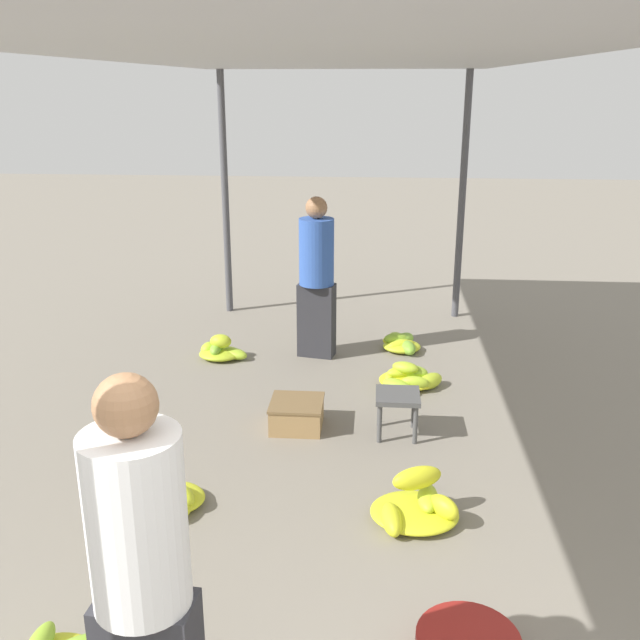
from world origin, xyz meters
name	(u,v)px	position (x,y,z in m)	size (l,w,h in m)	color
canopy_post_back_left	(225,196)	(-1.35, 6.86, 1.39)	(0.08, 0.08, 2.78)	#4C4C51
canopy_post_back_right	(462,199)	(1.35, 6.86, 1.39)	(0.08, 0.08, 2.78)	#4C4C51
canopy_tarp	(319,55)	(0.00, 3.58, 2.80)	(3.11, 6.96, 0.04)	#B2B2B7
vendor_foreground	(142,580)	(-0.43, 0.84, 0.89)	(0.39, 0.39, 1.71)	#2D2D33
stool	(398,401)	(0.59, 3.78, 0.29)	(0.34, 0.34, 0.35)	#4C4C4C
banana_pile_left_1	(221,351)	(-1.13, 5.29, 0.08)	(0.55, 0.37, 0.25)	#BACF2B
banana_pile_left_2	(173,499)	(-0.88, 2.64, 0.06)	(0.46, 0.45, 0.16)	yellow
banana_pile_right_0	(408,379)	(0.72, 4.72, 0.08)	(0.62, 0.57, 0.23)	#B6CD2B
banana_pile_right_1	(401,344)	(0.68, 5.66, 0.07)	(0.40, 0.51, 0.17)	#80B735
banana_pile_right_2	(416,507)	(0.69, 2.63, 0.10)	(0.57, 0.53, 0.34)	yellow
crate_near	(297,414)	(-0.20, 3.85, 0.11)	(0.42, 0.42, 0.22)	#9E7A4C
shopper_walking_mid	(317,275)	(-0.18, 5.45, 0.83)	(0.40, 0.40, 1.61)	#2D2D33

